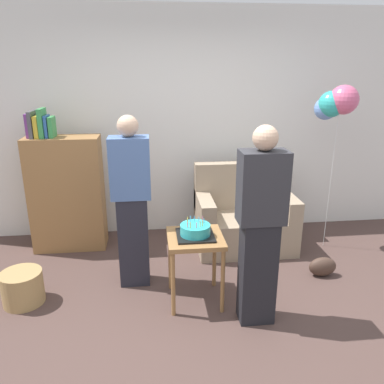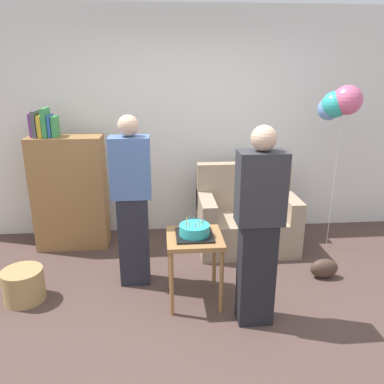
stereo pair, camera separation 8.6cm
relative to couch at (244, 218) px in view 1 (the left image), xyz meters
The scene contains 11 objects.
ground_plane 1.60m from the couch, 114.27° to the right, with size 8.00×8.00×0.00m, color #4C3833.
wall_back 1.35m from the couch, 135.79° to the left, with size 6.00×0.10×2.70m, color silver.
couch is the anchor object (origin of this frame).
bookshelf 2.05m from the couch, behind, with size 0.80×0.36×1.61m.
side_table 1.27m from the couch, 123.61° to the right, with size 0.48×0.48×0.63m.
birthday_cake 1.30m from the couch, 123.61° to the right, with size 0.32×0.32×0.17m.
person_blowing_candles 1.50m from the couch, 151.30° to the right, with size 0.36×0.22×1.63m.
person_holding_cake 1.48m from the couch, 99.34° to the right, with size 0.36×0.22×1.63m.
wicker_basket 2.42m from the couch, 157.55° to the right, with size 0.36×0.36×0.30m, color #A88451.
handbag 1.03m from the couch, 50.64° to the right, with size 0.28×0.14×0.20m, color #473328.
balloon_bunch 1.60m from the couch, ahead, with size 0.41×0.39×1.85m.
Camera 1 is at (-0.41, -2.61, 2.02)m, focal length 35.72 mm.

